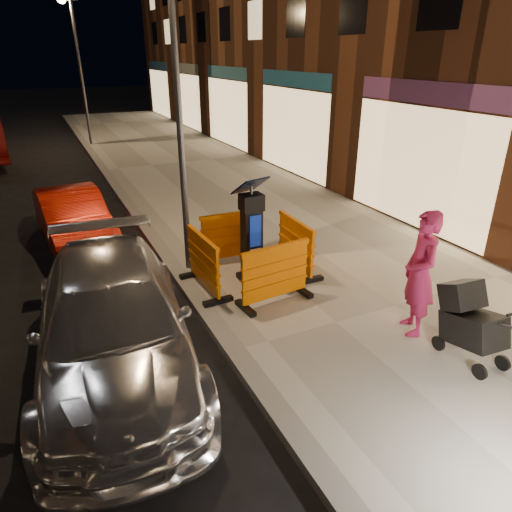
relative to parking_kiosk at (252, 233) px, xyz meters
name	(u,v)px	position (x,y,z in m)	size (l,w,h in m)	color
ground_plane	(236,358)	(-1.18, -1.98, -1.09)	(120.00, 120.00, 0.00)	black
sidewalk	(396,309)	(1.82, -1.98, -1.01)	(6.00, 60.00, 0.15)	#9B988D
kerb	(236,354)	(-1.18, -1.98, -1.01)	(0.30, 60.00, 0.15)	slate
parking_kiosk	(252,233)	(0.00, 0.00, 0.00)	(0.59, 0.59, 1.88)	black
barrier_front	(275,274)	(0.00, -0.95, -0.42)	(1.34, 0.55, 1.05)	#DF6800
barrier_back	(232,237)	(0.00, 0.95, -0.42)	(1.34, 0.55, 1.05)	#DF6800
barrier_kerbside	(204,263)	(-0.95, 0.00, -0.42)	(1.34, 0.55, 1.05)	#DF6800
barrier_bldgside	(296,245)	(0.95, 0.00, -0.42)	(1.34, 0.55, 1.05)	#DF6800
car_silver	(119,364)	(-2.76, -1.38, -1.09)	(2.03, 4.98, 1.45)	silver
car_red	(78,243)	(-2.81, 3.72, -1.09)	(1.32, 3.78, 1.25)	#AB1608
man	(420,274)	(1.51, -2.67, 0.04)	(0.71, 0.47, 1.96)	#A91E4E
stroller	(474,325)	(1.71, -3.57, -0.39)	(0.58, 0.89, 1.11)	black
street_lamp_mid	(179,113)	(-0.93, 1.02, 2.06)	(0.12, 0.12, 6.00)	#3F3F44
street_lamp_far	(81,76)	(-0.93, 16.02, 2.06)	(0.12, 0.12, 6.00)	#3F3F44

